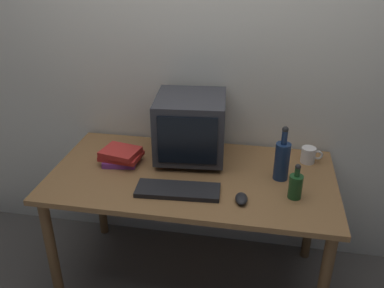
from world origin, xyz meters
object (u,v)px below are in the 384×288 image
computer_mouse (241,199)px  bottle_short (296,185)px  crt_monitor (191,127)px  bottle_tall (282,160)px  mug (309,155)px  keyboard (178,190)px  book_stack (121,156)px

computer_mouse → bottle_short: bottle_short is taller
computer_mouse → bottle_short: 0.27m
crt_monitor → computer_mouse: (0.32, -0.40, -0.17)m
bottle_tall → mug: bearing=52.8°
crt_monitor → keyboard: size_ratio=0.99×
mug → book_stack: bearing=-169.1°
computer_mouse → book_stack: book_stack is taller
crt_monitor → bottle_tall: bearing=-15.8°
bottle_tall → computer_mouse: bearing=-126.1°
book_stack → mug: size_ratio=1.95×
keyboard → bottle_tall: bottle_tall is taller
keyboard → mug: mug is taller
crt_monitor → mug: 0.68m
mug → keyboard: bearing=-146.6°
bottle_short → mug: 0.39m
crt_monitor → book_stack: bearing=-159.9°
keyboard → book_stack: (-0.38, 0.24, 0.03)m
crt_monitor → bottle_tall: size_ratio=1.39×
keyboard → bottle_short: (0.57, 0.06, 0.06)m
bottle_short → mug: size_ratio=1.55×
computer_mouse → bottle_short: size_ratio=0.54×
keyboard → bottle_tall: (0.50, 0.23, 0.10)m
keyboard → book_stack: 0.45m
bottle_tall → mug: size_ratio=2.51×
crt_monitor → mug: crt_monitor is taller
crt_monitor → computer_mouse: bearing=-51.1°
mug → crt_monitor: bearing=-174.6°
bottle_short → book_stack: size_ratio=0.80×
crt_monitor → bottle_short: bearing=-28.6°
computer_mouse → book_stack: size_ratio=0.43×
crt_monitor → mug: (0.67, 0.06, -0.15)m
bottle_tall → mug: 0.27m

